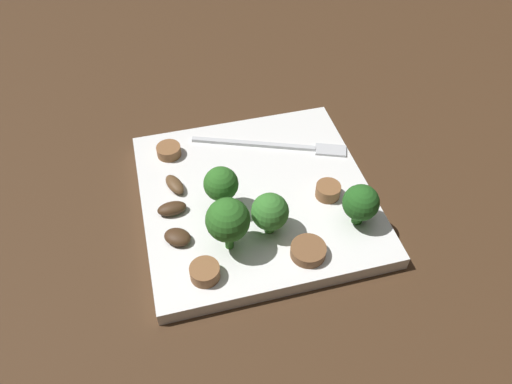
{
  "coord_description": "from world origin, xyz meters",
  "views": [
    {
      "loc": [
        -0.09,
        -0.34,
        0.4
      ],
      "look_at": [
        0.0,
        0.0,
        0.02
      ],
      "focal_mm": 34.31,
      "sensor_mm": 36.0,
      "label": 1
    }
  ],
  "objects_px": {
    "broccoli_floret_3": "(221,185)",
    "sausage_slice_3": "(205,272)",
    "broccoli_floret_2": "(275,211)",
    "sausage_slice_2": "(328,191)",
    "broccoli_floret_1": "(228,220)",
    "mushroom_0": "(172,208)",
    "mushroom_1": "(175,184)",
    "sausage_slice_0": "(169,151)",
    "broccoli_floret_0": "(361,203)",
    "sausage_slice_1": "(308,251)",
    "plate": "(256,197)",
    "mushroom_2": "(178,237)",
    "fork": "(280,146)"
  },
  "relations": [
    {
      "from": "broccoli_floret_2",
      "to": "sausage_slice_2",
      "type": "distance_m",
      "value": 0.08
    },
    {
      "from": "sausage_slice_0",
      "to": "sausage_slice_2",
      "type": "relative_size",
      "value": 1.05
    },
    {
      "from": "sausage_slice_2",
      "to": "sausage_slice_1",
      "type": "bearing_deg",
      "value": -123.53
    },
    {
      "from": "mushroom_1",
      "to": "mushroom_0",
      "type": "bearing_deg",
      "value": -102.8
    },
    {
      "from": "broccoli_floret_1",
      "to": "sausage_slice_2",
      "type": "relative_size",
      "value": 2.33
    },
    {
      "from": "fork",
      "to": "broccoli_floret_3",
      "type": "relative_size",
      "value": 3.19
    },
    {
      "from": "broccoli_floret_1",
      "to": "mushroom_0",
      "type": "distance_m",
      "value": 0.08
    },
    {
      "from": "broccoli_floret_3",
      "to": "broccoli_floret_1",
      "type": "bearing_deg",
      "value": -94.24
    },
    {
      "from": "fork",
      "to": "sausage_slice_1",
      "type": "distance_m",
      "value": 0.15
    },
    {
      "from": "broccoli_floret_3",
      "to": "sausage_slice_2",
      "type": "bearing_deg",
      "value": -5.18
    },
    {
      "from": "broccoli_floret_2",
      "to": "sausage_slice_2",
      "type": "relative_size",
      "value": 1.79
    },
    {
      "from": "sausage_slice_2",
      "to": "sausage_slice_3",
      "type": "relative_size",
      "value": 0.94
    },
    {
      "from": "sausage_slice_0",
      "to": "sausage_slice_3",
      "type": "height_order",
      "value": "sausage_slice_3"
    },
    {
      "from": "broccoli_floret_0",
      "to": "broccoli_floret_1",
      "type": "relative_size",
      "value": 0.77
    },
    {
      "from": "broccoli_floret_1",
      "to": "sausage_slice_0",
      "type": "relative_size",
      "value": 2.22
    },
    {
      "from": "broccoli_floret_1",
      "to": "mushroom_2",
      "type": "distance_m",
      "value": 0.06
    },
    {
      "from": "broccoli_floret_1",
      "to": "sausage_slice_1",
      "type": "xyz_separation_m",
      "value": [
        0.07,
        -0.03,
        -0.03
      ]
    },
    {
      "from": "plate",
      "to": "mushroom_2",
      "type": "relative_size",
      "value": 8.86
    },
    {
      "from": "broccoli_floret_0",
      "to": "broccoli_floret_1",
      "type": "bearing_deg",
      "value": 179.21
    },
    {
      "from": "plate",
      "to": "sausage_slice_3",
      "type": "bearing_deg",
      "value": -128.45
    },
    {
      "from": "sausage_slice_1",
      "to": "mushroom_2",
      "type": "distance_m",
      "value": 0.13
    },
    {
      "from": "broccoli_floret_0",
      "to": "broccoli_floret_3",
      "type": "height_order",
      "value": "broccoli_floret_3"
    },
    {
      "from": "broccoli_floret_3",
      "to": "sausage_slice_0",
      "type": "distance_m",
      "value": 0.11
    },
    {
      "from": "sausage_slice_2",
      "to": "mushroom_2",
      "type": "relative_size",
      "value": 0.96
    },
    {
      "from": "mushroom_0",
      "to": "mushroom_1",
      "type": "relative_size",
      "value": 0.96
    },
    {
      "from": "fork",
      "to": "sausage_slice_0",
      "type": "xyz_separation_m",
      "value": [
        -0.13,
        0.02,
        0.0
      ]
    },
    {
      "from": "broccoli_floret_1",
      "to": "broccoli_floret_3",
      "type": "xyz_separation_m",
      "value": [
        0.0,
        0.05,
        -0.0
      ]
    },
    {
      "from": "broccoli_floret_3",
      "to": "mushroom_1",
      "type": "relative_size",
      "value": 1.74
    },
    {
      "from": "sausage_slice_2",
      "to": "mushroom_2",
      "type": "bearing_deg",
      "value": -173.07
    },
    {
      "from": "mushroom_0",
      "to": "mushroom_1",
      "type": "height_order",
      "value": "same"
    },
    {
      "from": "broccoli_floret_2",
      "to": "mushroom_1",
      "type": "height_order",
      "value": "broccoli_floret_2"
    },
    {
      "from": "plate",
      "to": "mushroom_0",
      "type": "xyz_separation_m",
      "value": [
        -0.09,
        -0.01,
        0.01
      ]
    },
    {
      "from": "fork",
      "to": "mushroom_1",
      "type": "distance_m",
      "value": 0.13
    },
    {
      "from": "broccoli_floret_3",
      "to": "sausage_slice_3",
      "type": "bearing_deg",
      "value": -113.01
    },
    {
      "from": "broccoli_floret_0",
      "to": "sausage_slice_0",
      "type": "distance_m",
      "value": 0.22
    },
    {
      "from": "plate",
      "to": "mushroom_1",
      "type": "height_order",
      "value": "mushroom_1"
    },
    {
      "from": "mushroom_1",
      "to": "sausage_slice_0",
      "type": "bearing_deg",
      "value": 88.98
    },
    {
      "from": "mushroom_1",
      "to": "mushroom_2",
      "type": "bearing_deg",
      "value": -95.9
    },
    {
      "from": "broccoli_floret_1",
      "to": "sausage_slice_3",
      "type": "relative_size",
      "value": 2.18
    },
    {
      "from": "sausage_slice_2",
      "to": "sausage_slice_3",
      "type": "xyz_separation_m",
      "value": [
        -0.14,
        -0.07,
        -0.0
      ]
    },
    {
      "from": "broccoli_floret_0",
      "to": "broccoli_floret_3",
      "type": "relative_size",
      "value": 0.86
    },
    {
      "from": "broccoli_floret_1",
      "to": "broccoli_floret_3",
      "type": "distance_m",
      "value": 0.05
    },
    {
      "from": "sausage_slice_1",
      "to": "mushroom_0",
      "type": "height_order",
      "value": "same"
    },
    {
      "from": "plate",
      "to": "mushroom_1",
      "type": "bearing_deg",
      "value": 161.52
    },
    {
      "from": "broccoli_floret_0",
      "to": "sausage_slice_3",
      "type": "height_order",
      "value": "broccoli_floret_0"
    },
    {
      "from": "broccoli_floret_0",
      "to": "mushroom_0",
      "type": "height_order",
      "value": "broccoli_floret_0"
    },
    {
      "from": "broccoli_floret_1",
      "to": "sausage_slice_3",
      "type": "bearing_deg",
      "value": -136.15
    },
    {
      "from": "mushroom_1",
      "to": "sausage_slice_1",
      "type": "bearing_deg",
      "value": -46.92
    },
    {
      "from": "plate",
      "to": "sausage_slice_2",
      "type": "xyz_separation_m",
      "value": [
        0.07,
        -0.02,
        0.02
      ]
    },
    {
      "from": "broccoli_floret_3",
      "to": "sausage_slice_2",
      "type": "relative_size",
      "value": 2.07
    }
  ]
}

